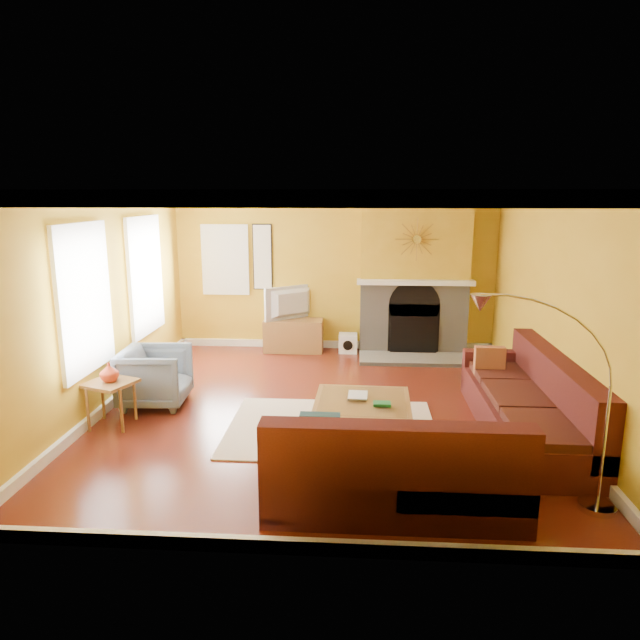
# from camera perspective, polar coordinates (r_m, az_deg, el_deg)

# --- Properties ---
(floor) EXTENTS (5.50, 6.00, 0.02)m
(floor) POSITION_cam_1_polar(r_m,az_deg,el_deg) (7.32, 0.41, -8.99)
(floor) COLOR maroon
(floor) RESTS_ON ground
(ceiling) EXTENTS (5.50, 6.00, 0.02)m
(ceiling) POSITION_cam_1_polar(r_m,az_deg,el_deg) (6.81, 0.45, 12.84)
(ceiling) COLOR white
(ceiling) RESTS_ON ground
(wall_back) EXTENTS (5.50, 0.02, 2.70)m
(wall_back) POSITION_cam_1_polar(r_m,az_deg,el_deg) (9.90, 1.47, 4.84)
(wall_back) COLOR gold
(wall_back) RESTS_ON ground
(wall_front) EXTENTS (5.50, 0.02, 2.70)m
(wall_front) POSITION_cam_1_polar(r_m,az_deg,el_deg) (4.03, -2.15, -6.65)
(wall_front) COLOR gold
(wall_front) RESTS_ON ground
(wall_left) EXTENTS (0.02, 6.00, 2.70)m
(wall_left) POSITION_cam_1_polar(r_m,az_deg,el_deg) (7.61, -20.80, 1.69)
(wall_left) COLOR gold
(wall_left) RESTS_ON ground
(wall_right) EXTENTS (0.02, 6.00, 2.70)m
(wall_right) POSITION_cam_1_polar(r_m,az_deg,el_deg) (7.31, 22.56, 1.13)
(wall_right) COLOR gold
(wall_right) RESTS_ON ground
(baseboard) EXTENTS (5.50, 6.00, 0.12)m
(baseboard) POSITION_cam_1_polar(r_m,az_deg,el_deg) (7.29, 0.41, -8.47)
(baseboard) COLOR white
(baseboard) RESTS_ON floor
(crown_molding) EXTENTS (5.50, 6.00, 0.12)m
(crown_molding) POSITION_cam_1_polar(r_m,az_deg,el_deg) (6.81, 0.44, 12.25)
(crown_molding) COLOR white
(crown_molding) RESTS_ON ceiling
(window_left_near) EXTENTS (0.06, 1.22, 1.72)m
(window_left_near) POSITION_cam_1_polar(r_m,az_deg,el_deg) (8.76, -17.15, 4.27)
(window_left_near) COLOR white
(window_left_near) RESTS_ON wall_left
(window_left_far) EXTENTS (0.06, 1.22, 1.72)m
(window_left_far) POSITION_cam_1_polar(r_m,az_deg,el_deg) (7.04, -22.60, 1.96)
(window_left_far) COLOR white
(window_left_far) RESTS_ON wall_left
(window_back) EXTENTS (0.82, 0.06, 1.22)m
(window_back) POSITION_cam_1_polar(r_m,az_deg,el_deg) (10.09, -9.44, 5.97)
(window_back) COLOR white
(window_back) RESTS_ON wall_back
(wall_art) EXTENTS (0.34, 0.04, 1.14)m
(wall_art) POSITION_cam_1_polar(r_m,az_deg,el_deg) (9.96, -5.78, 6.28)
(wall_art) COLOR white
(wall_art) RESTS_ON wall_back
(fireplace) EXTENTS (1.80, 0.40, 2.70)m
(fireplace) POSITION_cam_1_polar(r_m,az_deg,el_deg) (9.73, 9.41, 4.55)
(fireplace) COLOR gray
(fireplace) RESTS_ON floor
(mantel) EXTENTS (1.92, 0.22, 0.08)m
(mantel) POSITION_cam_1_polar(r_m,az_deg,el_deg) (9.51, 9.52, 3.75)
(mantel) COLOR white
(mantel) RESTS_ON fireplace
(hearth) EXTENTS (1.80, 0.70, 0.06)m
(hearth) POSITION_cam_1_polar(r_m,az_deg,el_deg) (9.47, 9.44, -3.85)
(hearth) COLOR gray
(hearth) RESTS_ON floor
(sunburst) EXTENTS (0.70, 0.04, 0.70)m
(sunburst) POSITION_cam_1_polar(r_m,az_deg,el_deg) (9.44, 9.67, 7.96)
(sunburst) COLOR olive
(sunburst) RESTS_ON fireplace
(rug) EXTENTS (2.40, 1.80, 0.02)m
(rug) POSITION_cam_1_polar(r_m,az_deg,el_deg) (6.75, 1.16, -10.74)
(rug) COLOR beige
(rug) RESTS_ON floor
(sectional_sofa) EXTENTS (3.12, 3.53, 0.90)m
(sectional_sofa) POSITION_cam_1_polar(r_m,az_deg,el_deg) (6.32, 10.87, -8.32)
(sectional_sofa) COLOR #4E1A19
(sectional_sofa) RESTS_ON floor
(coffee_table) EXTENTS (1.09, 1.09, 0.42)m
(coffee_table) POSITION_cam_1_polar(r_m,az_deg,el_deg) (6.52, 4.22, -9.71)
(coffee_table) COLOR white
(coffee_table) RESTS_ON floor
(media_console) EXTENTS (1.01, 0.45, 0.55)m
(media_console) POSITION_cam_1_polar(r_m,az_deg,el_deg) (9.87, -2.66, -1.54)
(media_console) COLOR olive
(media_console) RESTS_ON floor
(tv) EXTENTS (0.86, 0.73, 0.57)m
(tv) POSITION_cam_1_polar(r_m,az_deg,el_deg) (9.75, -2.69, 1.68)
(tv) COLOR black
(tv) RESTS_ON media_console
(subwoofer) EXTENTS (0.31, 0.31, 0.31)m
(subwoofer) POSITION_cam_1_polar(r_m,az_deg,el_deg) (9.84, 2.81, -2.31)
(subwoofer) COLOR white
(subwoofer) RESTS_ON floor
(armchair) EXTENTS (0.87, 0.85, 0.75)m
(armchair) POSITION_cam_1_polar(r_m,az_deg,el_deg) (7.65, -16.13, -5.45)
(armchair) COLOR slate
(armchair) RESTS_ON floor
(side_table) EXTENTS (0.63, 0.63, 0.54)m
(side_table) POSITION_cam_1_polar(r_m,az_deg,el_deg) (7.17, -20.10, -7.86)
(side_table) COLOR olive
(side_table) RESTS_ON floor
(vase) EXTENTS (0.23, 0.23, 0.23)m
(vase) POSITION_cam_1_polar(r_m,az_deg,el_deg) (7.05, -20.33, -4.92)
(vase) COLOR red
(vase) RESTS_ON side_table
(book) EXTENTS (0.23, 0.30, 0.03)m
(book) POSITION_cam_1_polar(r_m,az_deg,el_deg) (6.54, 2.84, -7.52)
(book) COLOR white
(book) RESTS_ON coffee_table
(arc_lamp) EXTENTS (1.21, 0.36, 1.87)m
(arc_lamp) POSITION_cam_1_polar(r_m,az_deg,el_deg) (5.18, 21.68, -8.01)
(arc_lamp) COLOR silver
(arc_lamp) RESTS_ON floor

